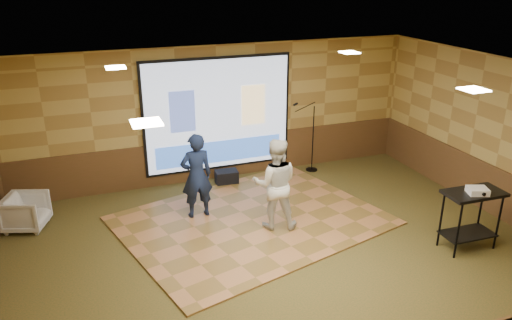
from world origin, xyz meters
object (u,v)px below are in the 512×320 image
object	(u,v)px
player_right	(275,184)
mic_stand	(310,151)
duffel_bag	(227,177)
player_left	(197,176)
av_table	(472,208)
projector_screen	(218,116)
dance_floor	(252,220)
projector	(478,191)
banquet_chair	(26,212)

from	to	relation	value
player_right	mic_stand	size ratio (longest dim) A/B	1.01
mic_stand	duffel_bag	bearing A→B (deg)	167.06
player_right	duffel_bag	size ratio (longest dim) A/B	3.49
player_left	mic_stand	xyz separation A→B (m)	(3.05, 1.37, -0.37)
av_table	mic_stand	xyz separation A→B (m)	(-1.00, 4.06, -0.26)
projector_screen	av_table	size ratio (longest dim) A/B	3.16
av_table	mic_stand	bearing A→B (deg)	103.90
dance_floor	player_right	world-z (taller)	player_right
projector_screen	dance_floor	size ratio (longest dim) A/B	0.71
dance_floor	player_left	size ratio (longest dim) A/B	2.81
projector_screen	projector	size ratio (longest dim) A/B	10.62
mic_stand	banquet_chair	distance (m)	6.16
projector_screen	player_right	bearing A→B (deg)	-83.70
dance_floor	duffel_bag	size ratio (longest dim) A/B	9.54
mic_stand	duffel_bag	xyz separation A→B (m)	(-2.07, -0.05, -0.34)
duffel_bag	av_table	bearing A→B (deg)	-52.47
projector_screen	banquet_chair	world-z (taller)	projector_screen
projector	player_right	bearing A→B (deg)	167.02
projector_screen	duffel_bag	distance (m)	1.37
av_table	mic_stand	distance (m)	4.19
projector	mic_stand	size ratio (longest dim) A/B	0.18
projector	player_left	bearing A→B (deg)	166.10
projector_screen	dance_floor	xyz separation A→B (m)	(-0.03, -2.22, -1.46)
player_right	av_table	size ratio (longest dim) A/B	1.62
dance_floor	projector	distance (m)	3.99
projector	duffel_bag	xyz separation A→B (m)	(-3.06, 4.08, -0.95)
av_table	banquet_chair	size ratio (longest dim) A/B	1.47
player_left	duffel_bag	world-z (taller)	player_left
projector	banquet_chair	xyz separation A→B (m)	(-7.10, 3.42, -0.78)
duffel_bag	player_right	bearing A→B (deg)	-83.74
dance_floor	player_left	bearing A→B (deg)	149.70
projector	duffel_bag	size ratio (longest dim) A/B	0.64
player_left	player_right	world-z (taller)	player_right
dance_floor	player_right	distance (m)	0.99
projector_screen	player_right	distance (m)	2.67
mic_stand	dance_floor	bearing A→B (deg)	-152.74
projector	banquet_chair	world-z (taller)	projector
mic_stand	duffel_bag	distance (m)	2.10
banquet_chair	duffel_bag	size ratio (longest dim) A/B	1.46
projector	duffel_bag	bearing A→B (deg)	147.31
av_table	banquet_chair	bearing A→B (deg)	154.80
dance_floor	mic_stand	bearing A→B (deg)	41.71
player_left	projector	bearing A→B (deg)	143.96
player_right	mic_stand	distance (m)	2.94
av_table	projector	bearing A→B (deg)	-104.41
projector_screen	projector	world-z (taller)	projector_screen
duffel_bag	projector	bearing A→B (deg)	-53.15
projector	duffel_bag	distance (m)	5.18
player_left	projector	size ratio (longest dim) A/B	5.29
player_right	av_table	bearing A→B (deg)	167.73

